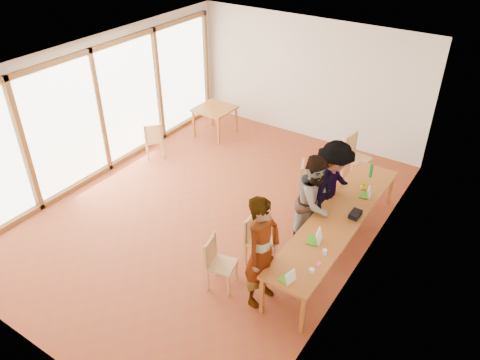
# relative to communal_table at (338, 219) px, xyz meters

# --- Properties ---
(ground) EXTENTS (8.00, 8.00, 0.00)m
(ground) POSITION_rel_communal_table_xyz_m (-2.50, -0.25, -0.70)
(ground) COLOR brown
(ground) RESTS_ON ground
(wall_back) EXTENTS (6.00, 0.10, 3.00)m
(wall_back) POSITION_rel_communal_table_xyz_m (-2.50, 3.75, 0.80)
(wall_back) COLOR beige
(wall_back) RESTS_ON ground
(wall_front) EXTENTS (6.00, 0.10, 3.00)m
(wall_front) POSITION_rel_communal_table_xyz_m (-2.50, -4.25, 0.80)
(wall_front) COLOR beige
(wall_front) RESTS_ON ground
(wall_right) EXTENTS (0.10, 8.00, 3.00)m
(wall_right) POSITION_rel_communal_table_xyz_m (0.50, -0.25, 0.80)
(wall_right) COLOR beige
(wall_right) RESTS_ON ground
(window_wall) EXTENTS (0.10, 8.00, 3.00)m
(window_wall) POSITION_rel_communal_table_xyz_m (-5.46, -0.25, 0.80)
(window_wall) COLOR white
(window_wall) RESTS_ON ground
(ceiling) EXTENTS (6.00, 8.00, 0.04)m
(ceiling) POSITION_rel_communal_table_xyz_m (-2.50, -0.25, 2.32)
(ceiling) COLOR white
(ceiling) RESTS_ON wall_back
(communal_table) EXTENTS (0.80, 4.00, 0.75)m
(communal_table) POSITION_rel_communal_table_xyz_m (0.00, 0.00, 0.00)
(communal_table) COLOR #A65225
(communal_table) RESTS_ON ground
(side_table) EXTENTS (0.90, 0.90, 0.75)m
(side_table) POSITION_rel_communal_table_xyz_m (-4.44, 2.49, -0.03)
(side_table) COLOR #A65225
(side_table) RESTS_ON ground
(chair_near) EXTENTS (0.51, 0.51, 0.48)m
(chair_near) POSITION_rel_communal_table_xyz_m (-1.27, -1.83, -0.15)
(chair_near) COLOR #DDB26E
(chair_near) RESTS_ON ground
(chair_mid) EXTENTS (0.45, 0.45, 0.49)m
(chair_mid) POSITION_rel_communal_table_xyz_m (-1.05, -0.99, -0.14)
(chair_mid) COLOR #DDB26E
(chair_mid) RESTS_ON ground
(chair_far) EXTENTS (0.59, 0.59, 0.52)m
(chair_far) POSITION_rel_communal_table_xyz_m (-1.07, 0.95, -0.11)
(chair_far) COLOR #DDB26E
(chair_far) RESTS_ON ground
(chair_empty) EXTENTS (0.54, 0.54, 0.54)m
(chair_empty) POSITION_rel_communal_table_xyz_m (-0.71, 2.51, -0.08)
(chair_empty) COLOR #DDB26E
(chair_empty) RESTS_ON ground
(chair_spare) EXTENTS (0.59, 0.59, 0.48)m
(chair_spare) POSITION_rel_communal_table_xyz_m (-4.92, 0.73, -0.15)
(chair_spare) COLOR #DDB26E
(chair_spare) RESTS_ON ground
(person_near) EXTENTS (0.50, 0.72, 1.91)m
(person_near) POSITION_rel_communal_table_xyz_m (-0.50, -1.70, 0.25)
(person_near) COLOR gray
(person_near) RESTS_ON ground
(person_mid) EXTENTS (0.75, 0.93, 1.79)m
(person_mid) POSITION_rel_communal_table_xyz_m (-0.45, -0.02, 0.19)
(person_mid) COLOR gray
(person_mid) RESTS_ON ground
(person_far) EXTENTS (0.73, 1.22, 1.84)m
(person_far) POSITION_rel_communal_table_xyz_m (-0.36, 0.51, 0.22)
(person_far) COLOR gray
(person_far) RESTS_ON ground
(laptop_near) EXTENTS (0.22, 0.24, 0.18)m
(laptop_near) POSITION_rel_communal_table_xyz_m (0.01, -1.81, 0.10)
(laptop_near) COLOR #46A61C
(laptop_near) RESTS_ON communal_table
(laptop_mid) EXTENTS (0.26, 0.29, 0.21)m
(laptop_mid) POSITION_rel_communal_table_xyz_m (-0.04, -0.80, 0.11)
(laptop_mid) COLOR #46A61C
(laptop_mid) RESTS_ON communal_table
(laptop_far) EXTENTS (0.22, 0.25, 0.18)m
(laptop_far) POSITION_rel_communal_table_xyz_m (0.18, 0.85, 0.10)
(laptop_far) COLOR #46A61C
(laptop_far) RESTS_ON communal_table
(yellow_mug) EXTENTS (0.15, 0.15, 0.09)m
(yellow_mug) POSITION_rel_communal_table_xyz_m (0.05, 1.04, 0.09)
(yellow_mug) COLOR yellow
(yellow_mug) RESTS_ON communal_table
(green_bottle) EXTENTS (0.07, 0.07, 0.28)m
(green_bottle) POSITION_rel_communal_table_xyz_m (-0.00, 1.53, 0.19)
(green_bottle) COLOR #16752F
(green_bottle) RESTS_ON communal_table
(clear_glass) EXTENTS (0.07, 0.07, 0.09)m
(clear_glass) POSITION_rel_communal_table_xyz_m (0.21, -1.01, 0.09)
(clear_glass) COLOR silver
(clear_glass) RESTS_ON communal_table
(condiment_cup) EXTENTS (0.08, 0.08, 0.06)m
(condiment_cup) POSITION_rel_communal_table_xyz_m (0.22, -1.47, 0.08)
(condiment_cup) COLOR white
(condiment_cup) RESTS_ON communal_table
(pink_phone) EXTENTS (0.05, 0.10, 0.01)m
(pink_phone) POSITION_rel_communal_table_xyz_m (0.23, -1.27, 0.05)
(pink_phone) COLOR #F34994
(pink_phone) RESTS_ON communal_table
(black_pouch) EXTENTS (0.16, 0.26, 0.09)m
(black_pouch) POSITION_rel_communal_table_xyz_m (0.24, 0.16, 0.09)
(black_pouch) COLOR black
(black_pouch) RESTS_ON communal_table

